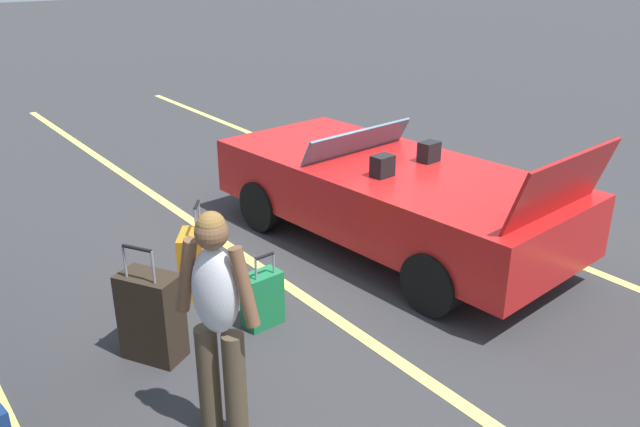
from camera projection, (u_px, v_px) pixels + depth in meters
name	position (u px, v px, depth m)	size (l,w,h in m)	color
ground_plane	(388.00, 243.00, 7.31)	(80.00, 80.00, 0.00)	#333335
lot_line_near	(461.00, 218.00, 7.99)	(18.00, 0.12, 0.01)	#EAE066
lot_line_mid	(280.00, 281.00, 6.48)	(18.00, 0.12, 0.01)	#EAE066
convertible_car	(377.00, 190.00, 7.22)	(4.27, 2.09, 1.53)	red
suitcase_large_black	(152.00, 316.00, 5.16)	(0.56, 0.48, 1.02)	#2D2319
suitcase_medium_bright	(194.00, 263.00, 6.15)	(0.46, 0.43, 0.92)	orange
suitcase_small_carryon	(262.00, 299.00, 5.65)	(0.24, 0.35, 0.70)	#19723F
traveler_person	(217.00, 317.00, 4.09)	(0.56, 0.39, 1.65)	#4C3F2D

